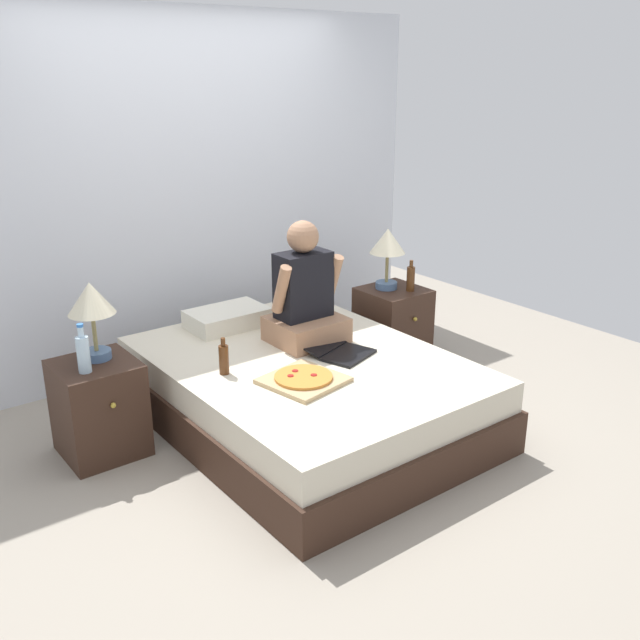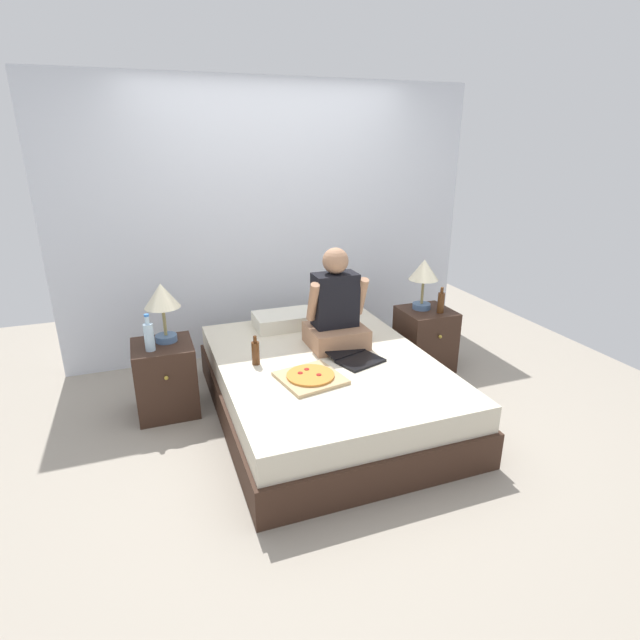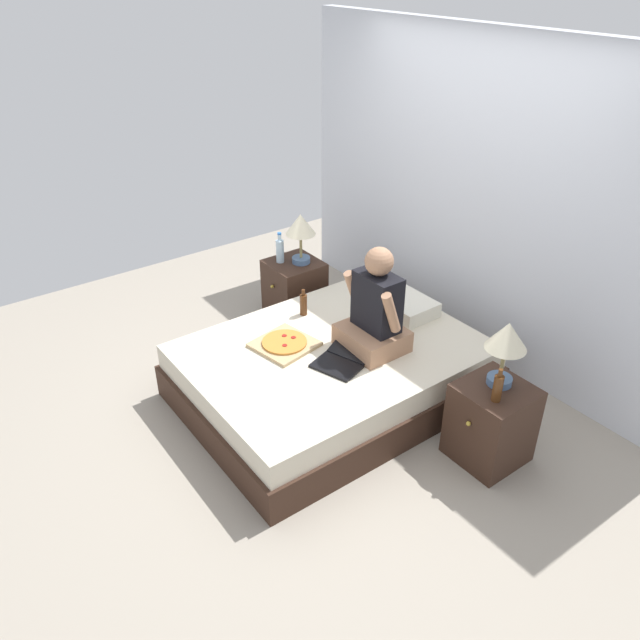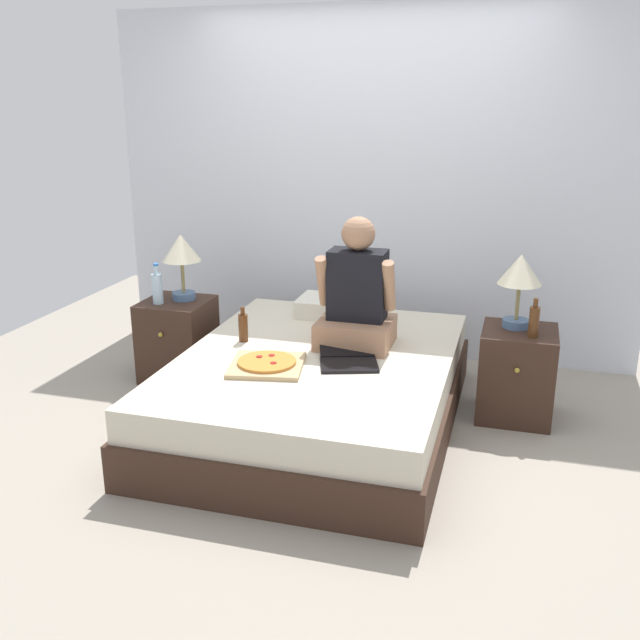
# 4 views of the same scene
# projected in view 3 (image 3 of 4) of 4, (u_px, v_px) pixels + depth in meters

# --- Properties ---
(ground_plane) EXTENTS (5.91, 5.91, 0.00)m
(ground_plane) POSITION_uv_depth(u_px,v_px,m) (331.00, 395.00, 4.76)
(ground_plane) COLOR #9E9384
(wall_back) EXTENTS (3.91, 0.12, 2.50)m
(wall_back) POSITION_uv_depth(u_px,v_px,m) (477.00, 201.00, 4.84)
(wall_back) COLOR silver
(wall_back) RESTS_ON ground
(bed) EXTENTS (1.59, 2.11, 0.44)m
(bed) POSITION_uv_depth(u_px,v_px,m) (331.00, 372.00, 4.65)
(bed) COLOR #382319
(bed) RESTS_ON ground
(nightstand_left) EXTENTS (0.44, 0.47, 0.56)m
(nightstand_left) POSITION_uv_depth(u_px,v_px,m) (295.00, 290.00, 5.63)
(nightstand_left) COLOR #382319
(nightstand_left) RESTS_ON ground
(lamp_on_left_nightstand) EXTENTS (0.26, 0.26, 0.45)m
(lamp_on_left_nightstand) POSITION_uv_depth(u_px,v_px,m) (301.00, 228.00, 5.32)
(lamp_on_left_nightstand) COLOR #4C6B93
(lamp_on_left_nightstand) RESTS_ON nightstand_left
(water_bottle) EXTENTS (0.07, 0.07, 0.28)m
(water_bottle) POSITION_uv_depth(u_px,v_px,m) (280.00, 250.00, 5.44)
(water_bottle) COLOR silver
(water_bottle) RESTS_ON nightstand_left
(nightstand_right) EXTENTS (0.44, 0.47, 0.56)m
(nightstand_right) POSITION_uv_depth(u_px,v_px,m) (491.00, 423.00, 4.06)
(nightstand_right) COLOR #382319
(nightstand_right) RESTS_ON ground
(lamp_on_right_nightstand) EXTENTS (0.26, 0.26, 0.45)m
(lamp_on_right_nightstand) POSITION_uv_depth(u_px,v_px,m) (507.00, 340.00, 3.80)
(lamp_on_right_nightstand) COLOR #4C6B93
(lamp_on_right_nightstand) RESTS_ON nightstand_right
(beer_bottle) EXTENTS (0.06, 0.06, 0.23)m
(beer_bottle) POSITION_uv_depth(u_px,v_px,m) (498.00, 388.00, 3.77)
(beer_bottle) COLOR #512D14
(beer_bottle) RESTS_ON nightstand_right
(pillow) EXTENTS (0.52, 0.34, 0.12)m
(pillow) POSITION_uv_depth(u_px,v_px,m) (403.00, 304.00, 4.96)
(pillow) COLOR silver
(pillow) RESTS_ON bed
(person_seated) EXTENTS (0.47, 0.40, 0.78)m
(person_seated) POSITION_uv_depth(u_px,v_px,m) (375.00, 312.00, 4.39)
(person_seated) COLOR #A37556
(person_seated) RESTS_ON bed
(laptop) EXTENTS (0.43, 0.49, 0.07)m
(laptop) POSITION_uv_depth(u_px,v_px,m) (342.00, 360.00, 4.35)
(laptop) COLOR black
(laptop) RESTS_ON bed
(pizza_box) EXTENTS (0.47, 0.47, 0.05)m
(pizza_box) POSITION_uv_depth(u_px,v_px,m) (284.00, 344.00, 4.54)
(pizza_box) COLOR tan
(pizza_box) RESTS_ON bed
(beer_bottle_on_bed) EXTENTS (0.06, 0.06, 0.22)m
(beer_bottle_on_bed) POSITION_uv_depth(u_px,v_px,m) (303.00, 304.00, 4.89)
(beer_bottle_on_bed) COLOR #4C2811
(beer_bottle_on_bed) RESTS_ON bed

